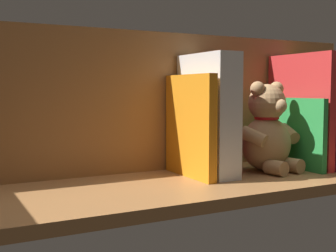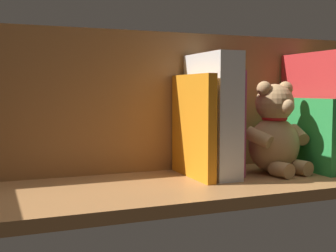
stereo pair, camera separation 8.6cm
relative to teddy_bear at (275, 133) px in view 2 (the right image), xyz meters
The scene contains 10 objects.
ground_plane 27.45cm from the teddy_bear, ahead, with size 116.77×31.63×2.20cm, color #9E6B3D.
shelf_back_panel 29.24cm from the teddy_bear, 26.01° to the right, with size 116.77×1.50×30.88cm, color olive.
book_3 17.52cm from the teddy_bear, 166.69° to the right, with size 1.24×14.87×26.43cm, color orange.
book_4 14.47cm from the teddy_bear, behind, with size 2.69×20.65×26.69cm, color #B23F72.
book_5 11.52cm from the teddy_bear, behind, with size 1.95×20.15×26.49cm, color red.
book_6 8.17cm from the teddy_bear, behind, with size 1.34×20.45×16.24cm, color green.
teddy_bear is the anchor object (origin of this frame).
book_7 10.92cm from the teddy_bear, 24.24° to the right, with size 1.67×13.90×22.05cm, color #B23F72.
dictionary_thick_white 14.94cm from the teddy_bear, 10.59° to the right, with size 5.45×17.19×25.68cm, color silver.
book_8 18.89cm from the teddy_bear, ahead, with size 1.90×17.72×21.26cm, color orange.
Camera 2 is at (31.96, 79.58, 18.07)cm, focal length 47.59 mm.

